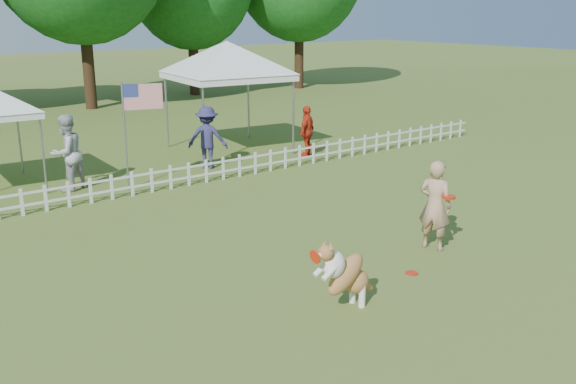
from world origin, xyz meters
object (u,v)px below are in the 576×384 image
Objects in this scene: dog at (347,274)px; spectator_b at (207,138)px; canopy_tent_right at (228,98)px; spectator_a at (67,153)px; flag_pole at (125,137)px; handler at (435,205)px; spectator_c at (307,131)px; frisbee_on_turf at (412,273)px.

dog is 9.24m from spectator_b.
canopy_tent_right reaches higher than spectator_b.
spectator_a reaches higher than dog.
handler is at bearing -52.25° from flag_pole.
flag_pole is at bearing 58.07° from spectator_b.
flag_pole is 1.72× the size of spectator_c.
handler is 7.97m from spectator_c.
spectator_b is at bearing -130.33° from canopy_tent_right.
spectator_c is at bearing -147.37° from spectator_b.
dog is 0.74× the size of spectator_c.
flag_pole is at bearing 102.11° from frisbee_on_turf.
flag_pole reaches higher than dog.
spectator_b is (-0.15, 7.92, 0.02)m from handler.
spectator_b is at bearing 154.36° from spectator_a.
canopy_tent_right is (2.70, 10.09, 1.62)m from frisbee_on_turf.
canopy_tent_right is 2.44m from spectator_b.
flag_pole is (-4.36, -2.36, -0.33)m from canopy_tent_right.
canopy_tent_right is 1.76× the size of spectator_a.
spectator_c is at bearing -40.41° from handler.
flag_pole reaches higher than frisbee_on_turf.
handler is 7.80× the size of frisbee_on_turf.
dog is 5.23× the size of frisbee_on_turf.
spectator_a is at bearing 7.92° from handler.
flag_pole is (0.10, 8.03, 0.75)m from dog.
frisbee_on_turf is at bearing -61.80° from flag_pole.
spectator_a is at bearing -34.02° from spectator_c.
canopy_tent_right is at bearing -85.42° from spectator_c.
dog reaches higher than frisbee_on_turf.
spectator_a is (-4.00, 7.96, 0.09)m from handler.
frisbee_on_turf is at bearing 8.22° from dog.
canopy_tent_right is (1.52, 9.51, 0.80)m from handler.
spectator_b reaches higher than frisbee_on_turf.
spectator_a is (-1.06, 8.85, 0.37)m from dog.
dog is 11.36m from canopy_tent_right.
handler is at bearing 26.11° from frisbee_on_turf.
spectator_a reaches higher than handler.
canopy_tent_right is at bearing 170.69° from spectator_a.
spectator_a is 1.08× the size of spectator_b.
frisbee_on_turf is 10.57m from canopy_tent_right.
spectator_c is (6.94, -0.56, -0.17)m from spectator_a.
handler is 0.98× the size of spectator_b.
dog is at bearing 25.26° from spectator_c.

